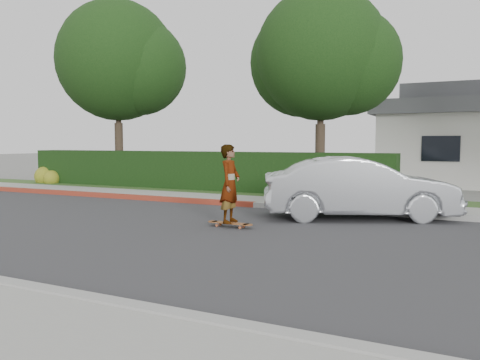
{
  "coord_description": "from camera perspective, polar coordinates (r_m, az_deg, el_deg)",
  "views": [
    {
      "loc": [
        6.28,
        -7.95,
        1.84
      ],
      "look_at": [
        1.78,
        1.49,
        1.0
      ],
      "focal_mm": 35.0,
      "sensor_mm": 36.0,
      "label": 1
    }
  ],
  "objects": [
    {
      "name": "hedge",
      "position": [
        17.8,
        -6.02,
        1.06
      ],
      "size": [
        15.0,
        1.0,
        1.5
      ],
      "primitive_type": "cube",
      "color": "black",
      "rests_on": "ground"
    },
    {
      "name": "flowering_shrub",
      "position": [
        21.98,
        -22.44,
        0.32
      ],
      "size": [
        1.4,
        1.0,
        0.9
      ],
      "color": "#2D4C19",
      "rests_on": "ground"
    },
    {
      "name": "road",
      "position": [
        10.3,
        -12.69,
        -5.79
      ],
      "size": [
        60.0,
        8.0,
        0.01
      ],
      "primitive_type": "cube",
      "color": "#2D2D30",
      "rests_on": "ground"
    },
    {
      "name": "ground",
      "position": [
        10.3,
        -12.69,
        -5.81
      ],
      "size": [
        120.0,
        120.0,
        0.0
      ],
      "primitive_type": "plane",
      "color": "slate",
      "rests_on": "ground"
    },
    {
      "name": "planting_strip",
      "position": [
        15.95,
        2.1,
        -1.85
      ],
      "size": [
        60.0,
        1.6,
        0.1
      ],
      "primitive_type": "cube",
      "color": "#2D4C1E",
      "rests_on": "ground"
    },
    {
      "name": "tree_center",
      "position": [
        18.06,
        10.0,
        14.3
      ],
      "size": [
        5.66,
        4.84,
        7.44
      ],
      "color": "#33261C",
      "rests_on": "ground"
    },
    {
      "name": "car_silver",
      "position": [
        11.61,
        14.21,
        -0.96
      ],
      "size": [
        4.78,
        3.24,
        1.49
      ],
      "primitive_type": "imported",
      "rotation": [
        0.0,
        0.0,
        1.98
      ],
      "color": "#BBBEC2",
      "rests_on": "ground"
    },
    {
      "name": "skateboard",
      "position": [
        10.16,
        -1.22,
        -5.31
      ],
      "size": [
        1.07,
        0.25,
        0.1
      ],
      "rotation": [
        0.0,
        0.0,
        -0.04
      ],
      "color": "#B55831",
      "rests_on": "ground"
    },
    {
      "name": "curb_far",
      "position": [
        13.71,
        -2.05,
        -2.81
      ],
      "size": [
        60.0,
        0.2,
        0.15
      ],
      "primitive_type": "cube",
      "color": "#9E9E99",
      "rests_on": "ground"
    },
    {
      "name": "curb_red_section",
      "position": [
        16.6,
        -17.55,
        -1.71
      ],
      "size": [
        12.0,
        0.21,
        0.15
      ],
      "primitive_type": "cube",
      "color": "maroon",
      "rests_on": "ground"
    },
    {
      "name": "tree_left",
      "position": [
        21.88,
        -14.43,
        13.46
      ],
      "size": [
        5.99,
        5.21,
        8.0
      ],
      "color": "#33261C",
      "rests_on": "ground"
    },
    {
      "name": "skateboarder",
      "position": [
        10.05,
        -1.23,
        -0.46
      ],
      "size": [
        0.44,
        0.64,
        1.69
      ],
      "primitive_type": "imported",
      "rotation": [
        0.0,
        0.0,
        1.63
      ],
      "color": "white",
      "rests_on": "skateboard"
    },
    {
      "name": "sidewalk_far",
      "position": [
        14.5,
        -0.4,
        -2.45
      ],
      "size": [
        60.0,
        1.6,
        0.12
      ],
      "primitive_type": "cube",
      "color": "gray",
      "rests_on": "ground"
    }
  ]
}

